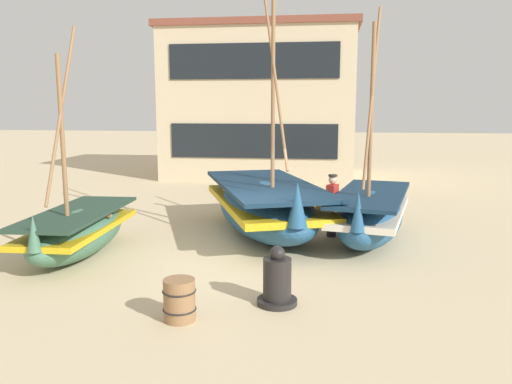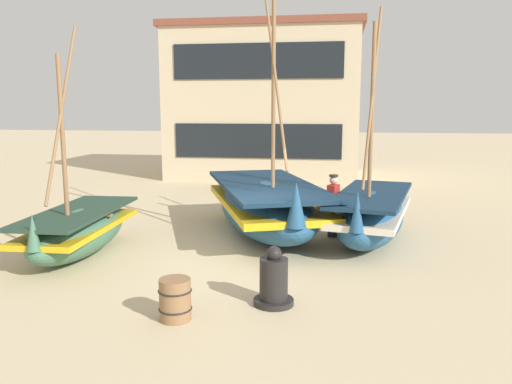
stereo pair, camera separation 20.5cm
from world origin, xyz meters
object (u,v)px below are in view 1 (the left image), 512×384
(fishing_boat_near_left, at_px, (78,231))
(fishing_boat_far_right, at_px, (370,214))
(harbor_building_main, at_px, (262,102))
(wooden_barrel, at_px, (179,300))
(fisherman_by_hull, at_px, (332,206))
(fishing_boat_centre_large, at_px, (266,206))
(capstan_winch, at_px, (277,281))

(fishing_boat_near_left, distance_m, fishing_boat_far_right, 7.24)
(harbor_building_main, bearing_deg, wooden_barrel, -86.78)
(fishing_boat_near_left, relative_size, harbor_building_main, 0.56)
(fisherman_by_hull, bearing_deg, fishing_boat_centre_large, -178.94)
(capstan_winch, xyz_separation_m, harbor_building_main, (-2.54, 17.34, 3.26))
(fishing_boat_centre_large, height_order, fisherman_by_hull, fishing_boat_centre_large)
(fishing_boat_far_right, bearing_deg, fishing_boat_near_left, -161.79)
(fishing_boat_near_left, distance_m, capstan_winch, 5.45)
(wooden_barrel, relative_size, harbor_building_main, 0.07)
(capstan_winch, bearing_deg, fisherman_by_hull, 79.05)
(fishing_boat_far_right, relative_size, capstan_winch, 5.55)
(fishing_boat_near_left, relative_size, capstan_winch, 4.94)
(fishing_boat_near_left, height_order, harbor_building_main, harbor_building_main)
(capstan_winch, bearing_deg, wooden_barrel, -148.93)
(fisherman_by_hull, height_order, harbor_building_main, harbor_building_main)
(fishing_boat_centre_large, height_order, harbor_building_main, harbor_building_main)
(capstan_winch, bearing_deg, harbor_building_main, 98.34)
(fisherman_by_hull, height_order, capstan_winch, fisherman_by_hull)
(fishing_boat_far_right, distance_m, wooden_barrel, 6.53)
(fisherman_by_hull, distance_m, capstan_winch, 5.15)
(fishing_boat_far_right, relative_size, wooden_barrel, 8.47)
(fishing_boat_centre_large, distance_m, capstan_winch, 5.08)
(fishing_boat_far_right, height_order, harbor_building_main, harbor_building_main)
(fishing_boat_far_right, bearing_deg, wooden_barrel, -122.13)
(fishing_boat_near_left, bearing_deg, fishing_boat_far_right, 18.21)
(fishing_boat_near_left, distance_m, fishing_boat_centre_large, 4.89)
(fishing_boat_far_right, xyz_separation_m, wooden_barrel, (-3.47, -5.52, -0.37))
(fishing_boat_near_left, xyz_separation_m, fisherman_by_hull, (5.89, 2.69, 0.23))
(fishing_boat_near_left, height_order, capstan_winch, fishing_boat_near_left)
(fisherman_by_hull, bearing_deg, wooden_barrel, -112.70)
(fisherman_by_hull, xyz_separation_m, harbor_building_main, (-3.52, 12.30, 2.85))
(wooden_barrel, height_order, harbor_building_main, harbor_building_main)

